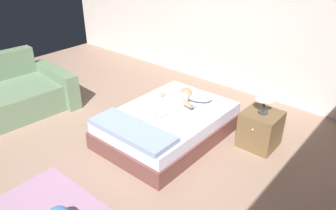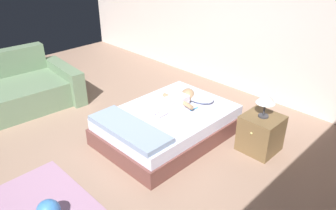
{
  "view_description": "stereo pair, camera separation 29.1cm",
  "coord_description": "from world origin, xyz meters",
  "px_view_note": "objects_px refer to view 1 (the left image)",
  "views": [
    {
      "loc": [
        2.57,
        -1.71,
        2.38
      ],
      "look_at": [
        0.23,
        1.05,
        0.47
      ],
      "focal_mm": 34.71,
      "sensor_mm": 36.0,
      "label": 1
    },
    {
      "loc": [
        2.78,
        -1.51,
        2.38
      ],
      "look_at": [
        0.23,
        1.05,
        0.47
      ],
      "focal_mm": 34.71,
      "sensor_mm": 36.0,
      "label": 2
    }
  ],
  "objects_px": {
    "toothbrush": "(194,107)",
    "nightstand": "(260,129)",
    "lamp": "(266,95)",
    "baby": "(177,100)",
    "pillow": "(195,94)",
    "bed": "(168,125)"
  },
  "relations": [
    {
      "from": "lamp",
      "to": "bed",
      "type": "bearing_deg",
      "value": -149.11
    },
    {
      "from": "baby",
      "to": "lamp",
      "type": "xyz_separation_m",
      "value": [
        1.02,
        0.37,
        0.25
      ]
    },
    {
      "from": "bed",
      "to": "nightstand",
      "type": "distance_m",
      "value": 1.16
    },
    {
      "from": "pillow",
      "to": "nightstand",
      "type": "distance_m",
      "value": 0.99
    },
    {
      "from": "bed",
      "to": "lamp",
      "type": "distance_m",
      "value": 1.27
    },
    {
      "from": "baby",
      "to": "nightstand",
      "type": "distance_m",
      "value": 1.11
    },
    {
      "from": "toothbrush",
      "to": "nightstand",
      "type": "relative_size",
      "value": 0.31
    },
    {
      "from": "baby",
      "to": "pillow",
      "type": "bearing_deg",
      "value": 79.04
    },
    {
      "from": "pillow",
      "to": "nightstand",
      "type": "relative_size",
      "value": 1.12
    },
    {
      "from": "pillow",
      "to": "baby",
      "type": "height_order",
      "value": "baby"
    },
    {
      "from": "bed",
      "to": "nightstand",
      "type": "relative_size",
      "value": 3.67
    },
    {
      "from": "baby",
      "to": "nightstand",
      "type": "height_order",
      "value": "baby"
    },
    {
      "from": "pillow",
      "to": "nightstand",
      "type": "xyz_separation_m",
      "value": [
        0.97,
        0.07,
        -0.2
      ]
    },
    {
      "from": "baby",
      "to": "nightstand",
      "type": "bearing_deg",
      "value": 20.08
    },
    {
      "from": "pillow",
      "to": "toothbrush",
      "type": "bearing_deg",
      "value": -54.73
    },
    {
      "from": "bed",
      "to": "nightstand",
      "type": "xyz_separation_m",
      "value": [
        1.0,
        0.6,
        0.05
      ]
    },
    {
      "from": "pillow",
      "to": "baby",
      "type": "xyz_separation_m",
      "value": [
        -0.06,
        -0.3,
        0.01
      ]
    },
    {
      "from": "nightstand",
      "to": "pillow",
      "type": "bearing_deg",
      "value": -175.79
    },
    {
      "from": "toothbrush",
      "to": "bed",
      "type": "bearing_deg",
      "value": -122.36
    },
    {
      "from": "lamp",
      "to": "baby",
      "type": "bearing_deg",
      "value": -159.92
    },
    {
      "from": "pillow",
      "to": "lamp",
      "type": "height_order",
      "value": "lamp"
    },
    {
      "from": "pillow",
      "to": "lamp",
      "type": "relative_size",
      "value": 1.69
    }
  ]
}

